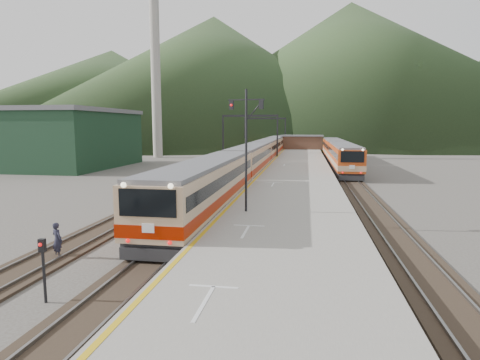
% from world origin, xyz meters
% --- Properties ---
extents(ground, '(400.00, 400.00, 0.00)m').
position_xyz_m(ground, '(0.00, 0.00, 0.00)').
color(ground, '#47423D').
rests_on(ground, ground).
extents(track_main, '(2.60, 200.00, 0.23)m').
position_xyz_m(track_main, '(0.00, 40.00, 0.07)').
color(track_main, black).
rests_on(track_main, ground).
extents(track_far, '(2.60, 200.00, 0.23)m').
position_xyz_m(track_far, '(-5.00, 40.00, 0.07)').
color(track_far, black).
rests_on(track_far, ground).
extents(track_second, '(2.60, 200.00, 0.23)m').
position_xyz_m(track_second, '(11.50, 40.00, 0.07)').
color(track_second, black).
rests_on(track_second, ground).
extents(platform, '(8.00, 100.00, 1.00)m').
position_xyz_m(platform, '(5.60, 38.00, 0.50)').
color(platform, gray).
rests_on(platform, ground).
extents(gantry_near, '(9.55, 0.25, 8.00)m').
position_xyz_m(gantry_near, '(-2.85, 55.00, 5.59)').
color(gantry_near, black).
rests_on(gantry_near, ground).
extents(gantry_far, '(9.55, 0.25, 8.00)m').
position_xyz_m(gantry_far, '(-2.85, 80.00, 5.59)').
color(gantry_far, black).
rests_on(gantry_far, ground).
extents(warehouse, '(14.50, 20.50, 8.60)m').
position_xyz_m(warehouse, '(-28.00, 42.00, 4.32)').
color(warehouse, black).
rests_on(warehouse, ground).
extents(smokestack, '(1.80, 1.80, 30.00)m').
position_xyz_m(smokestack, '(-22.00, 62.00, 15.00)').
color(smokestack, '#9E998E').
rests_on(smokestack, ground).
extents(station_shed, '(9.40, 4.40, 3.10)m').
position_xyz_m(station_shed, '(5.60, 78.00, 2.57)').
color(station_shed, '#513325').
rests_on(station_shed, platform).
extents(hill_a, '(180.00, 180.00, 60.00)m').
position_xyz_m(hill_a, '(-40.00, 190.00, 30.00)').
color(hill_a, '#293E20').
rests_on(hill_a, ground).
extents(hill_b, '(220.00, 220.00, 75.00)m').
position_xyz_m(hill_b, '(30.00, 230.00, 37.50)').
color(hill_b, '#293E20').
rests_on(hill_b, ground).
extents(hill_d, '(200.00, 200.00, 55.00)m').
position_xyz_m(hill_d, '(-120.00, 240.00, 27.50)').
color(hill_d, '#293E20').
rests_on(hill_d, ground).
extents(main_train, '(3.12, 107.05, 3.81)m').
position_xyz_m(main_train, '(0.00, 56.74, 2.14)').
color(main_train, tan).
rests_on(main_train, track_main).
extents(second_train, '(2.96, 40.31, 3.61)m').
position_xyz_m(second_train, '(11.50, 51.44, 2.04)').
color(second_train, '#B33F14').
rests_on(second_train, track_second).
extents(signal_mast, '(2.19, 0.49, 7.19)m').
position_xyz_m(signal_mast, '(3.13, 10.66, 5.37)').
color(signal_mast, black).
rests_on(signal_mast, platform).
extents(short_signal_a, '(0.23, 0.17, 2.27)m').
position_xyz_m(short_signal_a, '(-2.18, -0.75, 1.46)').
color(short_signal_a, black).
rests_on(short_signal_a, ground).
extents(short_signal_b, '(0.23, 0.18, 2.27)m').
position_xyz_m(short_signal_b, '(-2.60, 25.09, 1.46)').
color(short_signal_b, black).
rests_on(short_signal_b, ground).
extents(short_signal_c, '(0.22, 0.17, 2.27)m').
position_xyz_m(short_signal_c, '(-6.61, 23.24, 1.46)').
color(short_signal_c, black).
rests_on(short_signal_c, ground).
extents(worker, '(0.72, 0.62, 1.66)m').
position_xyz_m(worker, '(-4.70, 3.74, 0.83)').
color(worker, '#20202F').
rests_on(worker, ground).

